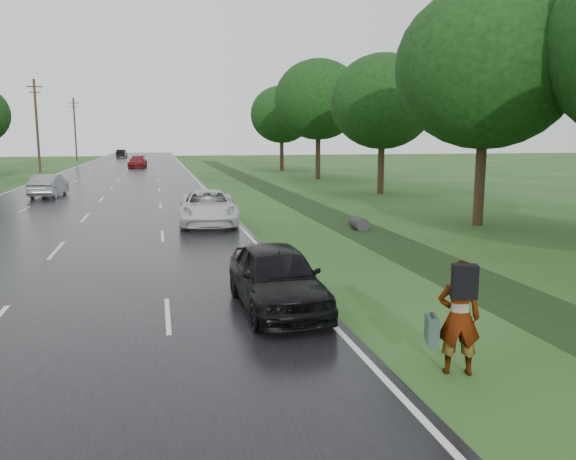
# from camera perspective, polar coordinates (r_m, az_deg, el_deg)

# --- Properties ---
(road) EXTENTS (14.00, 180.00, 0.04)m
(road) POSITION_cam_1_polar(r_m,az_deg,el_deg) (57.00, -16.56, 5.21)
(road) COLOR black
(road) RESTS_ON ground
(edge_stripe_east) EXTENTS (0.12, 180.00, 0.01)m
(edge_stripe_east) POSITION_cam_1_polar(r_m,az_deg,el_deg) (57.00, -9.75, 5.49)
(edge_stripe_east) COLOR silver
(edge_stripe_east) RESTS_ON road
(edge_stripe_west) EXTENTS (0.12, 180.00, 0.01)m
(edge_stripe_west) POSITION_cam_1_polar(r_m,az_deg,el_deg) (57.80, -23.27, 4.91)
(edge_stripe_west) COLOR silver
(edge_stripe_west) RESTS_ON road
(center_line) EXTENTS (0.12, 180.00, 0.01)m
(center_line) POSITION_cam_1_polar(r_m,az_deg,el_deg) (57.00, -16.56, 5.24)
(center_line) COLOR silver
(center_line) RESTS_ON road
(drainage_ditch) EXTENTS (2.20, 120.00, 0.56)m
(drainage_ditch) POSITION_cam_1_polar(r_m,az_deg,el_deg) (31.77, 1.77, 2.60)
(drainage_ditch) COLOR black
(drainage_ditch) RESTS_ON ground
(utility_pole_far) EXTENTS (1.60, 0.26, 10.00)m
(utility_pole_far) POSITION_cam_1_polar(r_m,az_deg,el_deg) (67.97, -24.15, 9.77)
(utility_pole_far) COLOR #352715
(utility_pole_far) RESTS_ON ground
(utility_pole_distant) EXTENTS (1.60, 0.26, 10.00)m
(utility_pole_distant) POSITION_cam_1_polar(r_m,az_deg,el_deg) (97.60, -20.82, 9.61)
(utility_pole_distant) COLOR #352715
(utility_pole_distant) RESTS_ON ground
(tree_east_b) EXTENTS (7.60, 7.60, 10.11)m
(tree_east_b) POSITION_cam_1_polar(r_m,az_deg,el_deg) (25.84, 19.48, 15.30)
(tree_east_b) COLOR #352715
(tree_east_b) RESTS_ON ground
(tree_east_c) EXTENTS (7.00, 7.00, 9.29)m
(tree_east_c) POSITION_cam_1_polar(r_m,az_deg,el_deg) (38.79, 9.60, 12.73)
(tree_east_c) COLOR #352715
(tree_east_c) RESTS_ON ground
(tree_east_d) EXTENTS (8.00, 8.00, 10.76)m
(tree_east_d) POSITION_cam_1_polar(r_m,az_deg,el_deg) (51.93, 3.11, 13.09)
(tree_east_d) COLOR #352715
(tree_east_d) RESTS_ON ground
(tree_east_f) EXTENTS (7.20, 7.20, 9.62)m
(tree_east_f) POSITION_cam_1_polar(r_m,az_deg,el_deg) (65.37, -0.65, 11.65)
(tree_east_f) COLOR #352715
(tree_east_f) RESTS_ON ground
(pedestrian) EXTENTS (0.91, 0.93, 1.88)m
(pedestrian) POSITION_cam_1_polar(r_m,az_deg,el_deg) (9.46, 16.85, -8.34)
(pedestrian) COLOR #A5998C
(pedestrian) RESTS_ON ground
(white_pickup) EXTENTS (2.74, 5.42, 1.47)m
(white_pickup) POSITION_cam_1_polar(r_m,az_deg,el_deg) (24.79, -8.14, 2.31)
(white_pickup) COLOR silver
(white_pickup) RESTS_ON road
(dark_sedan) EXTENTS (1.82, 4.26, 1.44)m
(dark_sedan) POSITION_cam_1_polar(r_m,az_deg,el_deg) (12.37, -1.15, -4.79)
(dark_sedan) COLOR black
(dark_sedan) RESTS_ON road
(silver_sedan) EXTENTS (1.89, 4.45, 1.43)m
(silver_sedan) POSITION_cam_1_polar(r_m,az_deg,el_deg) (39.07, -23.12, 4.18)
(silver_sedan) COLOR gray
(silver_sedan) RESTS_ON road
(far_car_red) EXTENTS (2.44, 5.19, 1.46)m
(far_car_red) POSITION_cam_1_polar(r_m,az_deg,el_deg) (73.67, -15.04, 6.72)
(far_car_red) COLOR maroon
(far_car_red) RESTS_ON road
(far_car_dark) EXTENTS (1.88, 4.68, 1.51)m
(far_car_dark) POSITION_cam_1_polar(r_m,az_deg,el_deg) (110.55, -16.53, 7.45)
(far_car_dark) COLOR black
(far_car_dark) RESTS_ON road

